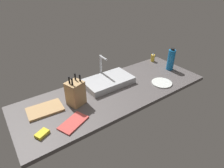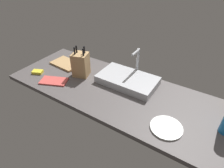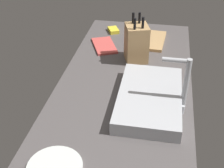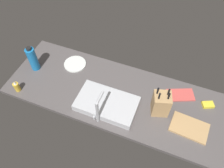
{
  "view_description": "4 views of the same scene",
  "coord_description": "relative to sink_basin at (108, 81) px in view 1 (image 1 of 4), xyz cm",
  "views": [
    {
      "loc": [
        -88.98,
        -120.95,
        101.84
      ],
      "look_at": [
        -0.61,
        4.1,
        8.78
      ],
      "focal_mm": 30.18,
      "sensor_mm": 36.0,
      "label": 1
    },
    {
      "loc": [
        61.19,
        -103.25,
        95.09
      ],
      "look_at": [
        -4.15,
        -1.29,
        8.98
      ],
      "focal_mm": 30.31,
      "sensor_mm": 36.0,
      "label": 2
    },
    {
      "loc": [
        117.61,
        17.0,
        90.97
      ],
      "look_at": [
        1.79,
        -3.87,
        12.45
      ],
      "focal_mm": 49.79,
      "sensor_mm": 36.0,
      "label": 3
    },
    {
      "loc": [
        -37.79,
        101.46,
        160.97
      ],
      "look_at": [
        3.53,
        -2.62,
        11.68
      ],
      "focal_mm": 36.18,
      "sensor_mm": 36.0,
      "label": 4
    }
  ],
  "objects": [
    {
      "name": "water_bottle",
      "position": [
        76.14,
        -13.52,
        8.86
      ],
      "size": [
        7.91,
        7.91,
        25.39
      ],
      "color": "#1970B7",
      "rests_on": "countertop_slab"
    },
    {
      "name": "dish_towel",
      "position": [
        -53.54,
        -32.06,
        -2.5
      ],
      "size": [
        25.51,
        20.17,
        1.2
      ],
      "primitive_type": "cube",
      "rotation": [
        0.0,
        0.0,
        0.41
      ],
      "color": "#CC4C47",
      "rests_on": "countertop_slab"
    },
    {
      "name": "knife_block",
      "position": [
        -40.45,
        -10.97,
        7.52
      ],
      "size": [
        15.87,
        15.24,
        26.93
      ],
      "rotation": [
        0.0,
        0.0,
        0.3
      ],
      "color": "tan",
      "rests_on": "countertop_slab"
    },
    {
      "name": "soap_bottle",
      "position": [
        76.4,
        13.47,
        1.7
      ],
      "size": [
        4.73,
        4.73,
        11.37
      ],
      "color": "gold",
      "rests_on": "countertop_slab"
    },
    {
      "name": "dinner_plate",
      "position": [
        44.7,
        -30.49,
        -2.5
      ],
      "size": [
        20.35,
        20.35,
        1.2
      ],
      "primitive_type": "cylinder",
      "color": "silver",
      "rests_on": "countertop_slab"
    },
    {
      "name": "dish_sponge",
      "position": [
        -76.24,
        -30.33,
        -1.9
      ],
      "size": [
        10.69,
        9.25,
        2.4
      ],
      "primitive_type": "cube",
      "rotation": [
        0.0,
        0.0,
        0.44
      ],
      "color": "yellow",
      "rests_on": "countertop_slab"
    },
    {
      "name": "sink_basin",
      "position": [
        0.0,
        0.0,
        0.0
      ],
      "size": [
        48.44,
        28.45,
        6.19
      ],
      "primitive_type": "cube",
      "color": "#B7BABF",
      "rests_on": "countertop_slab"
    },
    {
      "name": "countertop_slab",
      "position": [
        -1.58,
        -13.64,
        -4.85
      ],
      "size": [
        185.62,
        67.36,
        3.5
      ],
      "primitive_type": "cube",
      "color": "#514C4C",
      "rests_on": "ground"
    },
    {
      "name": "cutting_board",
      "position": [
        -65.8,
        -4.69,
        -2.2
      ],
      "size": [
        29.02,
        19.79,
        1.8
      ],
      "primitive_type": "cube",
      "rotation": [
        0.0,
        0.0,
        -0.07
      ],
      "color": "tan",
      "rests_on": "countertop_slab"
    },
    {
      "name": "faucet",
      "position": [
        1.2,
        13.79,
        11.72
      ],
      "size": [
        5.5,
        12.46,
        25.49
      ],
      "color": "#B7BABF",
      "rests_on": "countertop_slab"
    }
  ]
}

